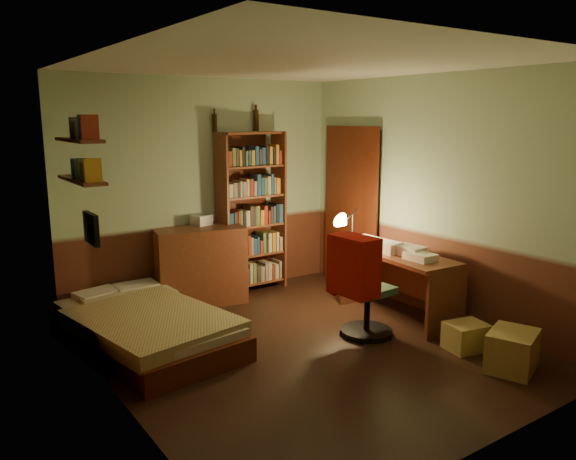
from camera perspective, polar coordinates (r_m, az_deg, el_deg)
floor at (r=5.44m, az=1.53°, el=-11.98°), size 3.50×4.00×0.02m
ceiling at (r=5.01m, az=1.70°, el=16.69°), size 3.50×4.00×0.02m
wall_back at (r=6.77m, az=-8.52°, el=4.08°), size 3.50×0.02×2.60m
wall_left at (r=4.28m, az=-17.76°, el=-0.57°), size 0.02×4.00×2.60m
wall_right at (r=6.25m, az=14.75°, el=3.24°), size 0.02×4.00×2.60m
wall_front at (r=3.67m, az=20.50°, el=-2.67°), size 3.50×0.02×2.60m
doorway at (r=7.18m, az=6.55°, el=2.12°), size 0.06×0.90×2.00m
door_trim at (r=7.15m, az=6.34°, el=2.10°), size 0.02×0.98×2.08m
bed at (r=5.59m, az=-14.40°, el=-8.29°), size 1.33×2.14×0.60m
dresser at (r=6.63m, az=-8.93°, el=-3.57°), size 1.09×0.70×0.90m
mini_stereo at (r=6.67m, az=-8.80°, el=1.01°), size 0.27×0.24×0.12m
bookshelf at (r=6.94m, az=-3.72°, el=1.76°), size 0.87×0.37×1.98m
bottle_left at (r=6.73m, az=-7.47°, el=10.73°), size 0.06×0.06×0.21m
bottle_right at (r=7.01m, az=-3.27°, el=11.04°), size 0.07×0.07×0.26m
desk at (r=6.22m, az=11.21°, el=-5.56°), size 0.64×1.37×0.71m
paper_stack at (r=6.34m, az=7.97°, el=-1.22°), size 0.22×0.30×0.12m
desk_lamp at (r=6.38m, az=6.59°, el=1.45°), size 0.26×0.26×0.68m
office_chair at (r=5.65m, az=8.08°, el=-6.44°), size 0.45×0.40×0.85m
red_jacket at (r=5.35m, az=6.52°, el=0.47°), size 0.41×0.55×0.57m
wall_shelf_lower at (r=5.32m, az=-20.23°, el=4.79°), size 0.20×0.90×0.03m
wall_shelf_upper at (r=5.29m, az=-20.49°, el=8.55°), size 0.20×0.90×0.03m
framed_picture at (r=4.87m, az=-19.36°, el=0.13°), size 0.04×0.32×0.26m
cardboard_box_a at (r=5.31m, az=21.82°, el=-11.32°), size 0.56×0.51×0.34m
cardboard_box_b at (r=5.61m, az=17.65°, el=-10.26°), size 0.42×0.37×0.25m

